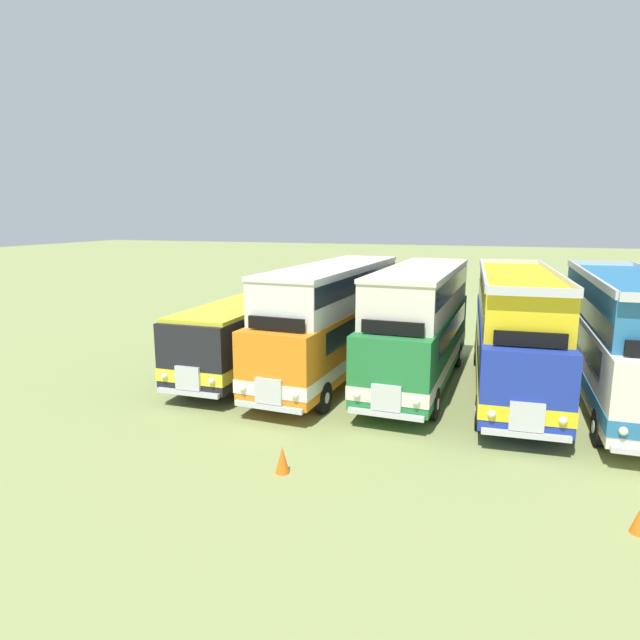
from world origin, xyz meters
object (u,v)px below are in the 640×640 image
at_px(bus_first_in_row, 251,330).
at_px(bus_second_in_row, 333,316).
at_px(cone_near_end, 282,460).
at_px(cone_far_end, 640,520).
at_px(bus_fifth_in_row, 621,336).
at_px(bus_third_in_row, 419,321).
at_px(bus_fourth_in_row, 514,329).

height_order(bus_first_in_row, bus_second_in_row, bus_second_in_row).
distance_m(cone_near_end, cone_far_end, 7.94).
bearing_deg(cone_near_end, bus_fifth_in_row, 43.84).
bearing_deg(bus_fifth_in_row, bus_third_in_row, -178.91).
height_order(bus_fifth_in_row, cone_near_end, bus_fifth_in_row).
height_order(bus_third_in_row, cone_near_end, bus_third_in_row).
height_order(bus_second_in_row, bus_fourth_in_row, bus_fourth_in_row).
bearing_deg(bus_second_in_row, bus_first_in_row, -173.64).
distance_m(bus_third_in_row, cone_far_end, 10.60).
height_order(bus_second_in_row, bus_fifth_in_row, bus_fifth_in_row).
relative_size(bus_first_in_row, bus_fourth_in_row, 0.87).
relative_size(cone_near_end, cone_far_end, 1.18).
xyz_separation_m(bus_first_in_row, bus_third_in_row, (6.83, 0.44, 0.72)).
bearing_deg(bus_fifth_in_row, cone_far_end, -96.63).
bearing_deg(cone_near_end, bus_fourth_in_row, 57.27).
xyz_separation_m(bus_second_in_row, bus_fifth_in_row, (10.23, 0.19, -0.11)).
bearing_deg(bus_third_in_row, bus_second_in_row, -179.06).
bearing_deg(cone_far_end, cone_near_end, 179.04).
xyz_separation_m(bus_second_in_row, cone_near_end, (1.28, -8.41, -2.12)).
bearing_deg(bus_second_in_row, bus_third_in_row, 0.94).
bearing_deg(cone_far_end, bus_second_in_row, 137.18).
height_order(bus_fourth_in_row, cone_far_end, bus_fourth_in_row).
bearing_deg(bus_fifth_in_row, bus_second_in_row, -178.96).
distance_m(bus_second_in_row, bus_fifth_in_row, 10.24).
distance_m(bus_first_in_row, bus_fifth_in_row, 13.68).
distance_m(bus_fourth_in_row, cone_near_end, 10.43).
xyz_separation_m(bus_fourth_in_row, bus_fifth_in_row, (3.42, -0.01, 0.00)).
bearing_deg(cone_near_end, cone_far_end, -0.96).
relative_size(bus_third_in_row, bus_fourth_in_row, 0.92).
distance_m(bus_second_in_row, cone_far_end, 12.75).
relative_size(bus_fifth_in_row, cone_near_end, 16.46).
height_order(bus_first_in_row, cone_near_end, bus_first_in_row).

